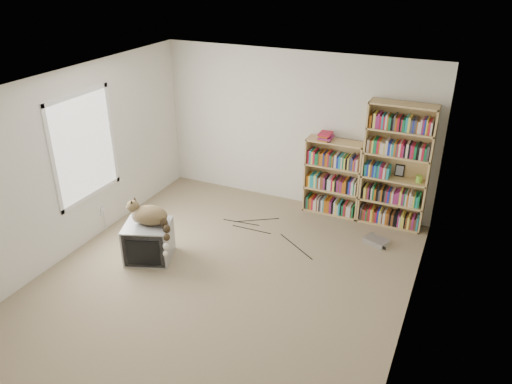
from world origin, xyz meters
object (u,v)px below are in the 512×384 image
at_px(cat, 152,219).
at_px(bookcase_short, 333,180).
at_px(bookcase_tall, 396,170).
at_px(dvd_player, 376,241).
at_px(crt_tv, 149,241).

height_order(cat, bookcase_short, bookcase_short).
relative_size(cat, bookcase_tall, 0.40).
bearing_deg(dvd_player, bookcase_short, 162.10).
distance_m(crt_tv, dvd_player, 3.24).
distance_m(cat, bookcase_tall, 3.60).
bearing_deg(crt_tv, dvd_player, 10.32).
height_order(crt_tv, bookcase_tall, bookcase_tall).
relative_size(crt_tv, bookcase_tall, 0.39).
xyz_separation_m(cat, bookcase_tall, (2.73, 2.33, 0.29)).
bearing_deg(bookcase_tall, bookcase_short, 179.96).
relative_size(bookcase_tall, dvd_player, 5.91).
bearing_deg(bookcase_tall, crt_tv, -140.35).
relative_size(bookcase_tall, bookcase_short, 1.56).
xyz_separation_m(cat, bookcase_short, (1.80, 2.34, -0.06)).
bearing_deg(bookcase_short, crt_tv, -128.95).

